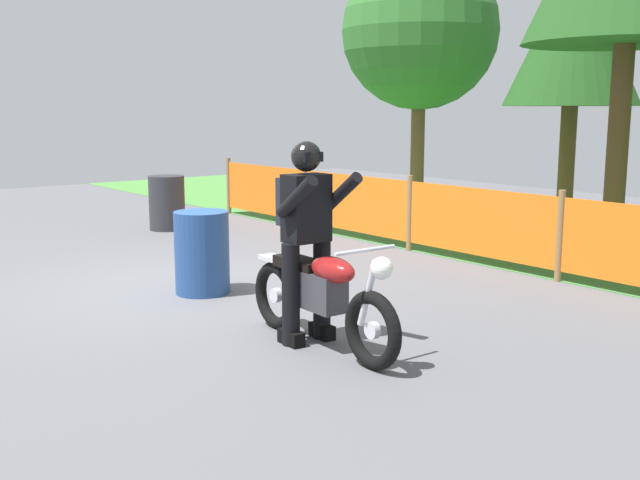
% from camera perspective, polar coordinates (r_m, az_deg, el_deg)
% --- Properties ---
extents(ground, '(24.00, 24.00, 0.02)m').
position_cam_1_polar(ground, '(8.44, -10.07, -3.56)').
color(ground, '#5B5B60').
extents(grass_verge, '(24.00, 6.73, 0.01)m').
position_cam_1_polar(grass_verge, '(13.03, 17.37, 0.96)').
color(grass_verge, '#4C8C3D').
rests_on(grass_verge, ground).
extents(barrier_fence, '(9.68, 0.08, 1.05)m').
position_cam_1_polar(barrier_fence, '(10.38, 6.88, 2.13)').
color(barrier_fence, olive).
rests_on(barrier_fence, ground).
extents(tree_leftmost, '(3.12, 3.12, 5.04)m').
position_cam_1_polar(tree_leftmost, '(15.45, 7.66, 15.56)').
color(tree_leftmost, brown).
rests_on(tree_leftmost, ground).
extents(tree_near_left, '(2.33, 2.33, 4.58)m').
position_cam_1_polar(tree_near_left, '(13.92, 18.86, 14.91)').
color(tree_near_left, brown).
rests_on(tree_near_left, ground).
extents(motorcycle_lead, '(1.94, 0.57, 0.92)m').
position_cam_1_polar(motorcycle_lead, '(6.11, 0.09, -4.22)').
color(motorcycle_lead, black).
rests_on(motorcycle_lead, ground).
extents(rider_lead, '(0.68, 0.55, 1.69)m').
position_cam_1_polar(rider_lead, '(6.17, -1.09, 0.73)').
color(rider_lead, black).
rests_on(rider_lead, ground).
extents(oil_drum, '(0.58, 0.58, 0.88)m').
position_cam_1_polar(oil_drum, '(8.03, -9.02, -0.95)').
color(oil_drum, navy).
rests_on(oil_drum, ground).
extents(spare_drum, '(0.58, 0.58, 0.88)m').
position_cam_1_polar(spare_drum, '(12.41, -11.63, 2.81)').
color(spare_drum, '#2D2D33').
rests_on(spare_drum, ground).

